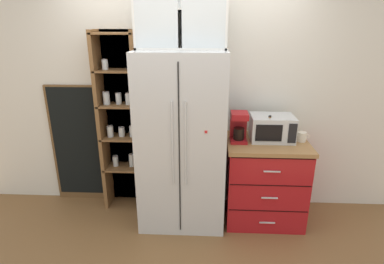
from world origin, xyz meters
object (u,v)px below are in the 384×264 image
(mug_cream, at_px, (302,137))
(bottle_amber, at_px, (269,130))
(bottle_clear, at_px, (269,131))
(chalkboard_menu, at_px, (77,144))
(refrigerator, at_px, (182,140))
(microwave, at_px, (272,128))
(coffee_maker, at_px, (239,126))

(mug_cream, distance_m, bottle_amber, 0.36)
(bottle_amber, bearing_deg, bottle_clear, 90.00)
(mug_cream, height_order, bottle_clear, bottle_clear)
(bottle_clear, xyz_separation_m, bottle_amber, (-0.00, -0.01, 0.00))
(bottle_amber, xyz_separation_m, chalkboard_menu, (-2.15, 0.31, -0.32))
(refrigerator, xyz_separation_m, chalkboard_menu, (-1.27, 0.33, -0.20))
(bottle_clear, bearing_deg, microwave, 52.98)
(microwave, distance_m, coffee_maker, 0.35)
(coffee_maker, relative_size, bottle_amber, 1.10)
(bottle_clear, bearing_deg, refrigerator, -178.36)
(coffee_maker, distance_m, mug_cream, 0.66)
(mug_cream, distance_m, chalkboard_menu, 2.53)
(refrigerator, distance_m, chalkboard_menu, 1.33)
(coffee_maker, distance_m, bottle_amber, 0.31)
(coffee_maker, xyz_separation_m, chalkboard_menu, (-1.85, 0.29, -0.35))
(bottle_clear, bearing_deg, chalkboard_menu, 172.03)
(chalkboard_menu, bearing_deg, bottle_clear, -7.97)
(mug_cream, distance_m, bottle_clear, 0.36)
(mug_cream, bearing_deg, refrigerator, -177.64)
(coffee_maker, bearing_deg, microwave, 6.91)
(refrigerator, bearing_deg, bottle_amber, 1.13)
(chalkboard_menu, bearing_deg, microwave, -6.35)
(refrigerator, relative_size, coffee_maker, 5.90)
(mug_cream, relative_size, bottle_clear, 0.46)
(refrigerator, distance_m, bottle_clear, 0.89)
(refrigerator, height_order, bottle_clear, refrigerator)
(chalkboard_menu, bearing_deg, bottle_amber, -8.17)
(microwave, xyz_separation_m, bottle_amber, (-0.04, -0.06, -0.01))
(bottle_clear, bearing_deg, bottle_amber, -90.00)
(mug_cream, xyz_separation_m, bottle_clear, (-0.35, -0.03, 0.07))
(coffee_maker, relative_size, chalkboard_menu, 0.22)
(mug_cream, relative_size, bottle_amber, 0.44)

